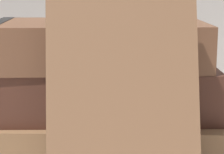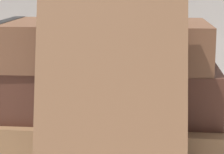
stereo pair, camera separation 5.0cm
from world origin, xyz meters
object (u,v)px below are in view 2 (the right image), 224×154
object	(u,v)px
book_flat_bottom	(100,133)
reading_glasses	(90,118)
book_flat_top	(97,44)
book_leaning_front	(111,106)
pocket_watch	(151,19)
book_flat_middle	(106,89)

from	to	relation	value
book_flat_bottom	reading_glasses	distance (m)	0.12
book_flat_bottom	book_flat_top	xyz separation A→B (m)	(-0.00, 0.01, 0.09)
book_leaning_front	pocket_watch	distance (m)	0.12
book_leaning_front	reading_glasses	distance (m)	0.23
book_flat_bottom	book_flat_middle	size ratio (longest dim) A/B	1.10
book_flat_bottom	book_flat_middle	world-z (taller)	book_flat_middle
book_flat_middle	book_flat_top	size ratio (longest dim) A/B	1.04
book_leaning_front	pocket_watch	size ratio (longest dim) A/B	2.74
book_flat_middle	reading_glasses	bearing A→B (deg)	107.62
book_leaning_front	pocket_watch	world-z (taller)	book_leaning_front
book_leaning_front	reading_glasses	size ratio (longest dim) A/B	1.45
book_flat_top	pocket_watch	size ratio (longest dim) A/B	3.54
book_flat_middle	book_flat_top	xyz separation A→B (m)	(-0.01, -0.00, 0.05)
reading_glasses	book_leaning_front	bearing A→B (deg)	-75.16
book_flat_top	reading_glasses	bearing A→B (deg)	101.76
book_flat_top	reading_glasses	size ratio (longest dim) A/B	1.88
book_leaning_front	reading_glasses	world-z (taller)	book_leaning_front
book_flat_middle	pocket_watch	world-z (taller)	pocket_watch
book_flat_bottom	book_flat_middle	distance (m)	0.05
book_flat_top	pocket_watch	distance (m)	0.06
book_flat_top	book_flat_middle	bearing A→B (deg)	17.08
book_leaning_front	book_flat_bottom	bearing A→B (deg)	100.17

